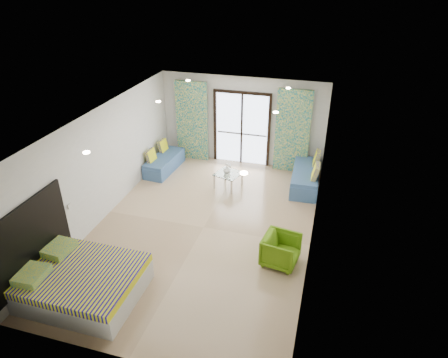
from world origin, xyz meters
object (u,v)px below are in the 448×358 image
(daybed_left, at_px, (164,162))
(armchair, at_px, (281,249))
(coffee_table, at_px, (228,175))
(daybed_right, at_px, (306,177))
(bed, at_px, (83,282))

(daybed_left, relative_size, armchair, 2.28)
(coffee_table, bearing_deg, armchair, -55.94)
(daybed_right, distance_m, armchair, 3.47)
(bed, height_order, daybed_left, daybed_left)
(bed, xyz_separation_m, armchair, (3.42, 1.93, 0.07))
(bed, xyz_separation_m, daybed_left, (-0.64, 5.24, -0.05))
(daybed_left, bearing_deg, armchair, -35.51)
(bed, bearing_deg, daybed_left, 96.93)
(bed, xyz_separation_m, coffee_table, (1.52, 4.75, 0.09))
(bed, distance_m, daybed_right, 6.49)
(bed, height_order, coffee_table, coffee_table)
(daybed_right, bearing_deg, coffee_table, -164.93)
(bed, relative_size, coffee_table, 2.54)
(coffee_table, height_order, armchair, coffee_table)
(daybed_left, distance_m, armchair, 5.24)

